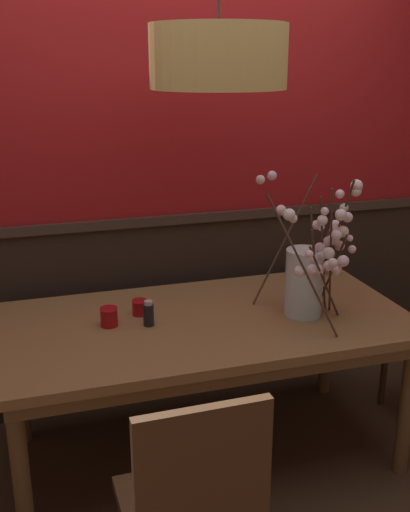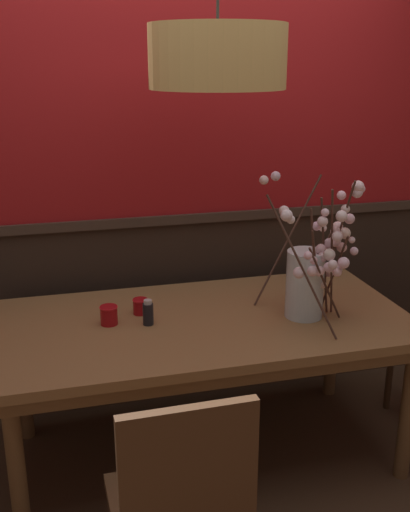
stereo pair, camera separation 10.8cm
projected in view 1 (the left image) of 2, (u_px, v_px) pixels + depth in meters
ground_plane at (205, 454)px, 3.04m from camera, size 24.00×24.00×0.00m
back_wall at (170, 162)px, 3.20m from camera, size 5.25×0.14×2.75m
dining_table at (205, 334)px, 2.83m from camera, size 1.90×0.96×0.74m
chair_far_side_left at (110, 303)px, 3.58m from camera, size 0.47×0.46×0.91m
chair_far_side_right at (210, 290)px, 3.78m from camera, size 0.44×0.45×0.91m
chair_near_side_left at (194, 500)px, 1.97m from camera, size 0.46×0.40×0.92m
vase_with_blossoms at (310, 272)px, 2.78m from camera, size 0.53×0.71×0.66m
candle_holder_nearer_center at (109, 317)px, 2.72m from camera, size 0.08×0.08×0.09m
candle_holder_nearer_edge at (140, 307)px, 2.84m from camera, size 0.07×0.07×0.07m
condiment_bottle at (149, 314)px, 2.72m from camera, size 0.05×0.05×0.12m
pendant_lamp at (218, 57)px, 2.38m from camera, size 0.54×0.54×0.98m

